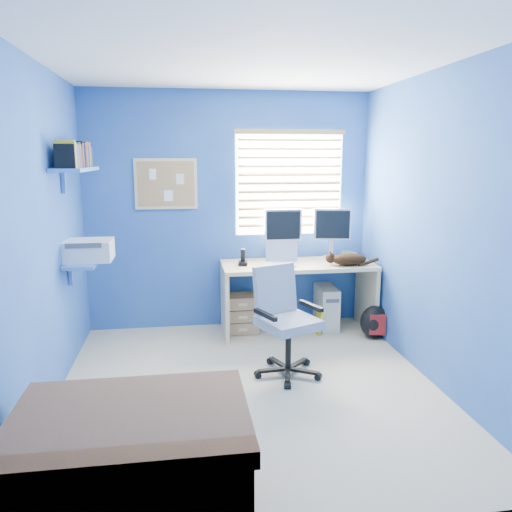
{
  "coord_description": "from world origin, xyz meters",
  "views": [
    {
      "loc": [
        -0.5,
        -3.69,
        1.82
      ],
      "look_at": [
        0.15,
        0.65,
        0.95
      ],
      "focal_mm": 35.0,
      "sensor_mm": 36.0,
      "label": 1
    }
  ],
  "objects": [
    {
      "name": "bed_corner",
      "position": [
        -0.79,
        -1.3,
        0.28
      ],
      "size": [
        1.15,
        0.82,
        0.55
      ],
      "primitive_type": "cube",
      "color": "brown",
      "rests_on": "floor"
    },
    {
      "name": "ceiling",
      "position": [
        0.0,
        0.0,
        2.5
      ],
      "size": [
        3.0,
        3.2,
        0.0
      ],
      "primitive_type": "cube",
      "color": "white",
      "rests_on": "wall_back"
    },
    {
      "name": "corkboard",
      "position": [
        -0.65,
        1.58,
        1.55
      ],
      "size": [
        0.64,
        0.02,
        0.52
      ],
      "color": "tan",
      "rests_on": "ground"
    },
    {
      "name": "wall_right",
      "position": [
        1.5,
        0.0,
        1.25
      ],
      "size": [
        0.01,
        3.2,
        2.5
      ],
      "primitive_type": "cube",
      "color": "#284CA2",
      "rests_on": "ground"
    },
    {
      "name": "office_chair",
      "position": [
        0.34,
        0.25,
        0.34
      ],
      "size": [
        0.7,
        0.7,
        0.92
      ],
      "color": "black",
      "rests_on": "floor"
    },
    {
      "name": "window_blinds",
      "position": [
        0.65,
        1.57,
        1.55
      ],
      "size": [
        1.15,
        0.05,
        1.1
      ],
      "color": "white",
      "rests_on": "ground"
    },
    {
      "name": "floor",
      "position": [
        0.0,
        0.0,
        0.0
      ],
      "size": [
        3.0,
        3.2,
        0.0
      ],
      "primitive_type": "cube",
      "color": "#BEB498",
      "rests_on": "ground"
    },
    {
      "name": "laptop",
      "position": [
        0.49,
        1.2,
        0.85
      ],
      "size": [
        0.38,
        0.33,
        0.22
      ],
      "primitive_type": "cube",
      "rotation": [
        0.0,
        0.0,
        -0.24
      ],
      "color": "silver",
      "rests_on": "desk"
    },
    {
      "name": "cat",
      "position": [
        1.17,
        1.07,
        0.8
      ],
      "size": [
        0.38,
        0.25,
        0.13
      ],
      "primitive_type": "ellipsoid",
      "rotation": [
        0.0,
        0.0,
        -0.17
      ],
      "color": "black",
      "rests_on": "desk"
    },
    {
      "name": "monitor_right",
      "position": [
        1.1,
        1.48,
        1.01
      ],
      "size": [
        0.41,
        0.19,
        0.54
      ],
      "primitive_type": "cube",
      "rotation": [
        0.0,
        0.0,
        -0.17
      ],
      "color": "silver",
      "rests_on": "desk"
    },
    {
      "name": "phone",
      "position": [
        0.1,
        1.24,
        0.82
      ],
      "size": [
        0.11,
        0.12,
        0.17
      ],
      "primitive_type": "cube",
      "rotation": [
        0.0,
        0.0,
        -0.16
      ],
      "color": "black",
      "rests_on": "desk"
    },
    {
      "name": "wall_left",
      "position": [
        -1.5,
        0.0,
        1.25
      ],
      "size": [
        0.01,
        3.2,
        2.5
      ],
      "primitive_type": "cube",
      "color": "#284CA2",
      "rests_on": "ground"
    },
    {
      "name": "tower_pc",
      "position": [
        1.03,
        1.35,
        0.23
      ],
      "size": [
        0.2,
        0.45,
        0.45
      ],
      "primitive_type": "cube",
      "rotation": [
        0.0,
        0.0,
        -0.03
      ],
      "color": "beige",
      "rests_on": "floor"
    },
    {
      "name": "wall_front",
      "position": [
        0.0,
        -1.6,
        1.25
      ],
      "size": [
        3.0,
        0.01,
        2.5
      ],
      "primitive_type": "cube",
      "color": "#284CA2",
      "rests_on": "ground"
    },
    {
      "name": "mug",
      "position": [
        1.23,
        1.31,
        0.79
      ],
      "size": [
        0.1,
        0.09,
        0.1
      ],
      "primitive_type": "imported",
      "color": "#34825A",
      "rests_on": "desk"
    },
    {
      "name": "wall_back",
      "position": [
        0.0,
        1.6,
        1.25
      ],
      "size": [
        3.0,
        0.01,
        2.5
      ],
      "primitive_type": "cube",
      "color": "#284CA2",
      "rests_on": "ground"
    },
    {
      "name": "monitor_left",
      "position": [
        0.57,
        1.5,
        1.01
      ],
      "size": [
        0.4,
        0.12,
        0.54
      ],
      "primitive_type": "cube",
      "rotation": [
        0.0,
        0.0,
        0.01
      ],
      "color": "silver",
      "rests_on": "desk"
    },
    {
      "name": "cd_spindle",
      "position": [
        1.29,
        1.36,
        0.78
      ],
      "size": [
        0.13,
        0.13,
        0.07
      ],
      "primitive_type": "cylinder",
      "color": "silver",
      "rests_on": "desk"
    },
    {
      "name": "wall_shelves",
      "position": [
        -1.35,
        0.75,
        1.43
      ],
      "size": [
        0.42,
        0.9,
        1.05
      ],
      "color": "#4B7AD1",
      "rests_on": "ground"
    },
    {
      "name": "desk",
      "position": [
        0.68,
        1.26,
        0.37
      ],
      "size": [
        1.57,
        0.65,
        0.74
      ],
      "primitive_type": "cube",
      "color": "tan",
      "rests_on": "floor"
    },
    {
      "name": "drawer_boxes",
      "position": [
        0.09,
        1.33,
        0.2
      ],
      "size": [
        0.35,
        0.28,
        0.41
      ],
      "primitive_type": "cube",
      "color": "tan",
      "rests_on": "floor"
    },
    {
      "name": "backpack",
      "position": [
        1.41,
        0.94,
        0.17
      ],
      "size": [
        0.34,
        0.29,
        0.34
      ],
      "primitive_type": "ellipsoid",
      "rotation": [
        0.0,
        0.0,
        -0.27
      ],
      "color": "black",
      "rests_on": "floor"
    },
    {
      "name": "yellow_book",
      "position": [
        0.89,
        1.15,
        0.12
      ],
      "size": [
        0.03,
        0.17,
        0.24
      ],
      "primitive_type": "cube",
      "color": "yellow",
      "rests_on": "floor"
    }
  ]
}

